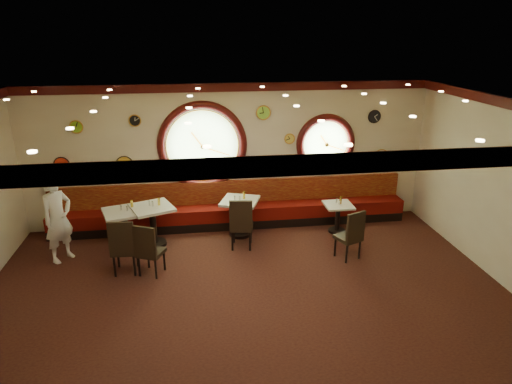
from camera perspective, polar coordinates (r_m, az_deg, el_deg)
name	(u,v)px	position (r m, az deg, el deg)	size (l,w,h in m)	color
floor	(246,289)	(8.14, -1.21, -12.00)	(9.00, 6.00, 0.00)	black
ceiling	(245,105)	(7.01, -1.40, 10.83)	(9.00, 6.00, 0.02)	gold
wall_back	(230,155)	(10.27, -3.30, 4.58)	(9.00, 0.02, 3.20)	beige
wall_front	(281,310)	(4.79, 3.12, -14.48)	(9.00, 0.02, 3.20)	beige
wall_right	(499,191)	(9.09, 28.15, 0.16)	(0.02, 6.00, 3.20)	beige
molding_back	(229,87)	(9.93, -3.44, 12.95)	(9.00, 0.10, 0.18)	#380A0A
molding_front	(283,166)	(4.18, 3.38, 3.30)	(9.00, 0.10, 0.18)	#380A0A
banquette_base	(232,222)	(10.50, -3.00, -3.74)	(8.00, 0.55, 0.20)	black
banquette_seat	(232,212)	(10.40, -3.03, -2.48)	(8.00, 0.55, 0.30)	#550A07
banquette_back	(231,192)	(10.46, -3.18, 0.00)	(8.00, 0.10, 0.55)	#5E070C
porthole_left_glass	(202,146)	(10.17, -6.71, 5.79)	(1.66, 1.66, 0.02)	#A4D580
porthole_left_frame	(202,146)	(10.15, -6.70, 5.77)	(1.98, 1.98, 0.18)	#380A0A
porthole_left_ring	(203,146)	(10.12, -6.70, 5.73)	(1.61, 1.61, 0.03)	gold
porthole_right_glass	(325,144)	(10.61, 8.67, 6.01)	(1.10, 1.10, 0.02)	#A4D580
porthole_right_frame	(326,144)	(10.60, 8.69, 5.99)	(1.38, 1.38, 0.18)	#380A0A
porthole_right_ring	(326,144)	(10.57, 8.74, 5.95)	(1.09, 1.09, 0.03)	gold
wall_clock_0	(381,156)	(11.12, 15.33, 4.30)	(0.34, 0.34, 0.03)	silver
wall_clock_1	(374,116)	(10.82, 14.55, 9.13)	(0.28, 0.28, 0.03)	black
wall_clock_2	(145,177)	(10.37, -13.76, 1.88)	(0.20, 0.20, 0.03)	white
wall_clock_3	(125,164)	(10.33, -16.10, 3.35)	(0.36, 0.36, 0.03)	yellow
wall_clock_4	(267,171)	(10.44, 1.42, 2.59)	(0.24, 0.24, 0.03)	red
wall_clock_5	(290,139)	(10.33, 4.21, 6.67)	(0.22, 0.22, 0.03)	gold
wall_clock_6	(135,121)	(10.08, -14.91, 8.63)	(0.24, 0.24, 0.03)	black
wall_clock_7	(76,127)	(10.31, -21.54, 7.58)	(0.26, 0.26, 0.03)	#8AD029
wall_clock_8	(62,164)	(10.58, -23.10, 3.19)	(0.32, 0.32, 0.03)	red
wall_clock_9	(263,113)	(10.11, 0.92, 9.89)	(0.30, 0.30, 0.03)	#8DD342
table_a	(125,225)	(9.63, -16.09, -4.00)	(0.96, 0.96, 0.84)	black
table_b	(153,221)	(9.64, -12.76, -3.55)	(1.03, 1.03, 0.87)	black
table_c	(240,213)	(9.88, -2.01, -2.63)	(0.96, 0.96, 0.83)	black
table_d	(338,215)	(10.23, 10.19, -2.79)	(0.61, 0.61, 0.66)	black
chair_a	(123,244)	(8.63, -16.28, -6.22)	(0.47, 0.47, 0.67)	black
chair_b	(148,247)	(8.49, -13.37, -6.70)	(0.56, 0.56, 0.63)	black
chair_c	(241,221)	(9.23, -1.86, -3.62)	(0.53, 0.53, 0.68)	black
chair_d	(352,232)	(9.01, 11.89, -4.93)	(0.56, 0.56, 0.63)	black
condiment_a_salt	(121,208)	(9.55, -16.54, -1.90)	(0.04, 0.04, 0.10)	silver
condiment_b_salt	(149,203)	(9.56, -13.18, -1.38)	(0.04, 0.04, 0.10)	silver
condiment_c_salt	(235,198)	(9.75, -2.68, -0.75)	(0.03, 0.03, 0.09)	silver
condiment_d_salt	(337,201)	(10.19, 10.03, -1.08)	(0.04, 0.04, 0.10)	#BDBDC1
condiment_a_pepper	(127,209)	(9.48, -15.82, -2.00)	(0.04, 0.04, 0.10)	#BAB9BE
condiment_b_pepper	(153,204)	(9.51, -12.80, -1.45)	(0.04, 0.04, 0.11)	silver
condiment_c_pepper	(240,199)	(9.70, -2.04, -0.84)	(0.03, 0.03, 0.09)	silver
condiment_d_pepper	(339,203)	(10.11, 10.38, -1.31)	(0.03, 0.03, 0.09)	silver
condiment_a_bottle	(132,204)	(9.59, -15.26, -1.47)	(0.05, 0.05, 0.17)	gold
condiment_b_bottle	(159,202)	(9.54, -12.05, -1.17)	(0.05, 0.05, 0.16)	yellow
condiment_c_bottle	(244,195)	(9.80, -1.51, -0.39)	(0.05, 0.05, 0.17)	gold
condiment_d_bottle	(341,200)	(10.15, 10.53, -0.99)	(0.05, 0.05, 0.17)	gold
waiter	(58,219)	(9.50, -23.52, -3.08)	(0.63, 0.41, 1.72)	white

